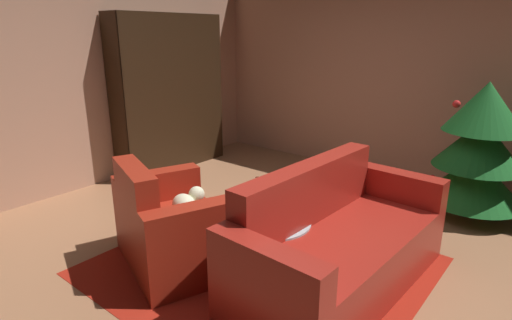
{
  "coord_description": "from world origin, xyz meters",
  "views": [
    {
      "loc": [
        1.83,
        -2.48,
        1.81
      ],
      "look_at": [
        -0.28,
        0.12,
        0.76
      ],
      "focal_mm": 29.05,
      "sensor_mm": 36.0,
      "label": 1
    }
  ],
  "objects_px": {
    "bookshelf_unit": "(176,95)",
    "decorated_tree": "(479,149)",
    "book_stack_on_table": "(277,215)",
    "bottle_on_table": "(257,199)",
    "couch_red": "(337,247)",
    "coffee_table": "(269,227)",
    "armchair_red": "(172,228)"
  },
  "relations": [
    {
      "from": "book_stack_on_table",
      "to": "bottle_on_table",
      "type": "bearing_deg",
      "value": 169.29
    },
    {
      "from": "bottle_on_table",
      "to": "bookshelf_unit",
      "type": "bearing_deg",
      "value": 151.78
    },
    {
      "from": "couch_red",
      "to": "bookshelf_unit",
      "type": "bearing_deg",
      "value": 159.11
    },
    {
      "from": "armchair_red",
      "to": "book_stack_on_table",
      "type": "bearing_deg",
      "value": 26.59
    },
    {
      "from": "book_stack_on_table",
      "to": "armchair_red",
      "type": "bearing_deg",
      "value": -153.41
    },
    {
      "from": "coffee_table",
      "to": "bookshelf_unit",
      "type": "bearing_deg",
      "value": 152.29
    },
    {
      "from": "bookshelf_unit",
      "to": "armchair_red",
      "type": "xyz_separation_m",
      "value": [
        1.96,
        -1.76,
        -0.68
      ]
    },
    {
      "from": "couch_red",
      "to": "book_stack_on_table",
      "type": "bearing_deg",
      "value": -155.11
    },
    {
      "from": "book_stack_on_table",
      "to": "bottle_on_table",
      "type": "xyz_separation_m",
      "value": [
        -0.22,
        0.04,
        0.06
      ]
    },
    {
      "from": "book_stack_on_table",
      "to": "decorated_tree",
      "type": "xyz_separation_m",
      "value": [
        0.88,
        2.14,
        0.2
      ]
    },
    {
      "from": "coffee_table",
      "to": "book_stack_on_table",
      "type": "bearing_deg",
      "value": 15.38
    },
    {
      "from": "couch_red",
      "to": "decorated_tree",
      "type": "bearing_deg",
      "value": 76.3
    },
    {
      "from": "armchair_red",
      "to": "couch_red",
      "type": "relative_size",
      "value": 0.64
    },
    {
      "from": "bookshelf_unit",
      "to": "coffee_table",
      "type": "distance_m",
      "value": 3.06
    },
    {
      "from": "armchair_red",
      "to": "couch_red",
      "type": "distance_m",
      "value": 1.29
    },
    {
      "from": "couch_red",
      "to": "coffee_table",
      "type": "height_order",
      "value": "couch_red"
    },
    {
      "from": "couch_red",
      "to": "decorated_tree",
      "type": "distance_m",
      "value": 2.05
    },
    {
      "from": "bottle_on_table",
      "to": "decorated_tree",
      "type": "relative_size",
      "value": 0.22
    },
    {
      "from": "armchair_red",
      "to": "decorated_tree",
      "type": "relative_size",
      "value": 0.89
    },
    {
      "from": "coffee_table",
      "to": "book_stack_on_table",
      "type": "distance_m",
      "value": 0.12
    },
    {
      "from": "coffee_table",
      "to": "bottle_on_table",
      "type": "height_order",
      "value": "bottle_on_table"
    },
    {
      "from": "armchair_red",
      "to": "coffee_table",
      "type": "bearing_deg",
      "value": 27.42
    },
    {
      "from": "bookshelf_unit",
      "to": "decorated_tree",
      "type": "relative_size",
      "value": 1.49
    },
    {
      "from": "coffee_table",
      "to": "book_stack_on_table",
      "type": "xyz_separation_m",
      "value": [
        0.06,
        0.02,
        0.1
      ]
    },
    {
      "from": "book_stack_on_table",
      "to": "decorated_tree",
      "type": "bearing_deg",
      "value": 67.61
    },
    {
      "from": "armchair_red",
      "to": "bottle_on_table",
      "type": "height_order",
      "value": "armchair_red"
    },
    {
      "from": "book_stack_on_table",
      "to": "decorated_tree",
      "type": "height_order",
      "value": "decorated_tree"
    },
    {
      "from": "couch_red",
      "to": "decorated_tree",
      "type": "xyz_separation_m",
      "value": [
        0.48,
        1.95,
        0.4
      ]
    },
    {
      "from": "coffee_table",
      "to": "decorated_tree",
      "type": "xyz_separation_m",
      "value": [
        0.94,
        2.16,
        0.3
      ]
    },
    {
      "from": "book_stack_on_table",
      "to": "decorated_tree",
      "type": "distance_m",
      "value": 2.33
    },
    {
      "from": "armchair_red",
      "to": "book_stack_on_table",
      "type": "relative_size",
      "value": 5.74
    },
    {
      "from": "bookshelf_unit",
      "to": "couch_red",
      "type": "distance_m",
      "value": 3.41
    }
  ]
}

